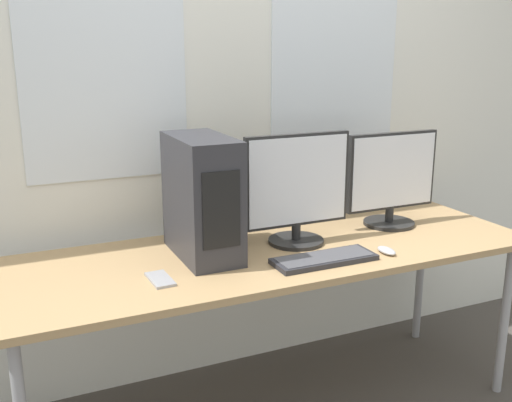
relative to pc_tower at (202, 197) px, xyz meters
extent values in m
cube|color=silver|center=(0.28, 0.44, 0.37)|extent=(8.00, 0.06, 2.70)
cube|color=white|center=(-0.27, 0.41, 0.57)|extent=(0.68, 0.01, 1.10)
cube|color=white|center=(0.83, 0.41, 0.57)|extent=(0.68, 0.01, 1.10)
cube|color=tan|center=(0.28, -0.06, -0.25)|extent=(2.19, 0.74, 0.03)
cylinder|color=#99999E|center=(1.30, -0.35, -0.62)|extent=(0.04, 0.04, 0.72)
cylinder|color=#99999E|center=(-0.73, 0.23, -0.62)|extent=(0.04, 0.04, 0.72)
cylinder|color=#99999E|center=(1.30, 0.23, -0.62)|extent=(0.04, 0.04, 0.72)
cube|color=#2D2D33|center=(0.00, 0.00, 0.00)|extent=(0.20, 0.41, 0.47)
cube|color=black|center=(0.00, -0.21, 0.00)|extent=(0.14, 0.00, 0.28)
cylinder|color=black|center=(0.40, -0.02, -0.23)|extent=(0.23, 0.23, 0.02)
cylinder|color=black|center=(0.40, -0.02, -0.18)|extent=(0.04, 0.04, 0.08)
cube|color=black|center=(0.40, -0.02, 0.03)|extent=(0.47, 0.03, 0.38)
cube|color=white|center=(0.40, -0.04, 0.03)|extent=(0.44, 0.00, 0.36)
cylinder|color=black|center=(0.92, 0.03, -0.23)|extent=(0.23, 0.23, 0.02)
cylinder|color=black|center=(0.92, 0.03, -0.18)|extent=(0.04, 0.04, 0.08)
cube|color=black|center=(0.92, 0.03, 0.02)|extent=(0.46, 0.03, 0.35)
cube|color=white|center=(0.92, 0.01, 0.02)|extent=(0.44, 0.00, 0.33)
cube|color=#28282D|center=(0.40, -0.27, -0.23)|extent=(0.41, 0.15, 0.02)
cube|color=#47474C|center=(0.40, -0.27, -0.22)|extent=(0.38, 0.12, 0.00)
ellipsoid|color=#B2B2B7|center=(0.67, -0.29, -0.22)|extent=(0.05, 0.10, 0.02)
cube|color=#99999E|center=(-0.23, -0.19, -0.23)|extent=(0.08, 0.15, 0.01)
camera|label=1|loc=(-0.74, -2.12, 0.58)|focal=42.00mm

